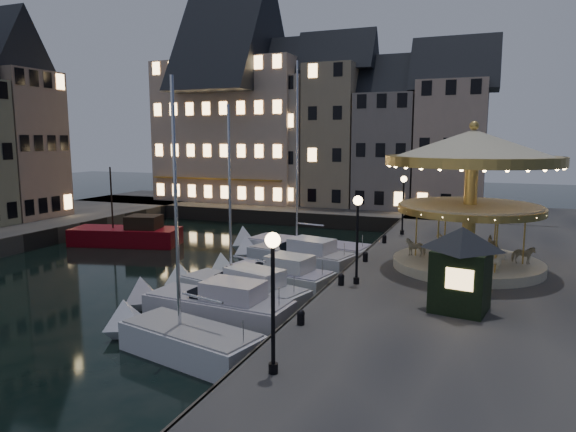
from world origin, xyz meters
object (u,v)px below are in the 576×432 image
at_px(bollard_b, 341,279).
at_px(streetlamp_b, 357,227).
at_px(red_fishing_boat, 128,236).
at_px(bollard_d, 384,238).
at_px(motorboat_f, 301,249).
at_px(bollard_c, 365,256).
at_px(carousel, 472,173).
at_px(motorboat_a, 180,340).
at_px(motorboat_e, 295,257).
at_px(streetlamp_c, 403,197).
at_px(bollard_a, 301,317).
at_px(motorboat_b, 210,307).
at_px(streetlamp_a, 273,283).
at_px(ticket_kiosk, 462,254).
at_px(motorboat_c, 236,290).
at_px(motorboat_d, 272,277).

bearing_deg(bollard_b, streetlamp_b, 39.81).
bearing_deg(red_fishing_boat, bollard_d, 4.50).
bearing_deg(motorboat_f, bollard_c, -41.68).
distance_m(bollard_b, bollard_c, 5.00).
bearing_deg(carousel, motorboat_a, -128.40).
relative_size(bollard_d, motorboat_e, 0.07).
height_order(streetlamp_b, streetlamp_c, same).
bearing_deg(motorboat_f, bollard_a, -69.96).
relative_size(bollard_a, bollard_b, 1.00).
distance_m(motorboat_b, carousel, 14.74).
bearing_deg(bollard_b, motorboat_b, -147.71).
height_order(streetlamp_a, ticket_kiosk, streetlamp_a).
bearing_deg(streetlamp_c, motorboat_b, -108.36).
bearing_deg(motorboat_b, bollard_d, 69.56).
height_order(bollard_a, red_fishing_boat, red_fishing_boat).
distance_m(streetlamp_a, carousel, 15.86).
relative_size(streetlamp_b, motorboat_c, 0.39).
relative_size(bollard_b, bollard_d, 1.00).
bearing_deg(streetlamp_c, bollard_c, -93.81).
xyz_separation_m(streetlamp_a, streetlamp_c, (0.00, 23.50, 0.00)).
relative_size(motorboat_c, carousel, 1.22).
distance_m(bollard_b, motorboat_a, 8.15).
height_order(streetlamp_b, motorboat_c, motorboat_c).
bearing_deg(streetlamp_b, ticket_kiosk, -24.74).
height_order(bollard_c, motorboat_e, motorboat_e).
bearing_deg(streetlamp_a, bollard_c, 92.37).
bearing_deg(streetlamp_b, motorboat_d, 159.99).
bearing_deg(bollard_b, motorboat_e, 124.62).
height_order(streetlamp_a, motorboat_b, streetlamp_a).
height_order(bollard_a, motorboat_b, motorboat_b).
distance_m(motorboat_e, motorboat_f, 2.87).
distance_m(bollard_d, ticket_kiosk, 13.44).
bearing_deg(carousel, streetlamp_b, -133.65).
height_order(motorboat_e, red_fishing_boat, red_fishing_boat).
xyz_separation_m(motorboat_d, carousel, (9.84, 3.10, 5.70)).
xyz_separation_m(motorboat_f, red_fishing_boat, (-13.66, -1.07, 0.18)).
distance_m(bollard_a, ticket_kiosk, 6.85).
bearing_deg(motorboat_c, streetlamp_c, 68.49).
bearing_deg(motorboat_e, ticket_kiosk, -40.84).
height_order(motorboat_a, red_fishing_boat, motorboat_a).
distance_m(bollard_a, carousel, 13.07).
bearing_deg(bollard_a, bollard_c, 90.00).
bearing_deg(bollard_a, streetlamp_c, 88.24).
bearing_deg(motorboat_e, carousel, -9.86).
distance_m(bollard_d, red_fishing_boat, 19.41).
xyz_separation_m(motorboat_d, red_fishing_boat, (-14.82, 6.62, 0.07)).
xyz_separation_m(streetlamp_c, motorboat_e, (-5.61, -6.75, -3.38)).
height_order(streetlamp_a, bollard_c, streetlamp_a).
bearing_deg(motorboat_e, bollard_d, 32.94).
xyz_separation_m(bollard_c, ticket_kiosk, (5.33, -6.68, 1.97)).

